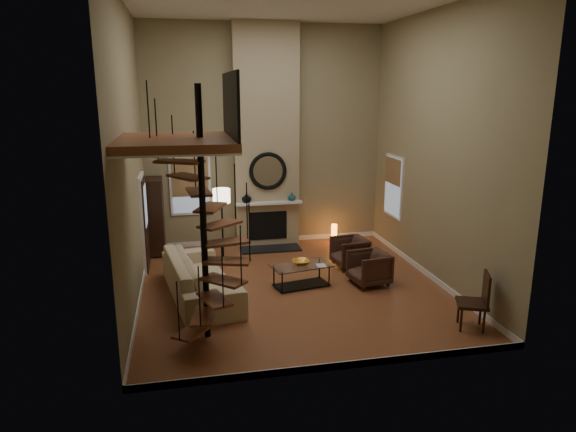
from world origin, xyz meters
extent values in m
cube|color=#A45D35|center=(0.00, 0.00, -0.01)|extent=(6.00, 6.50, 0.01)
cube|color=#90845D|center=(0.00, 3.25, 2.75)|extent=(6.00, 0.02, 5.50)
cube|color=#90845D|center=(0.00, -3.25, 2.75)|extent=(6.00, 0.02, 5.50)
cube|color=#90845D|center=(-3.00, 0.00, 2.75)|extent=(0.02, 6.50, 5.50)
cube|color=#90845D|center=(3.00, 0.00, 2.75)|extent=(0.02, 6.50, 5.50)
cube|color=white|center=(0.00, 3.24, 0.06)|extent=(6.00, 0.02, 0.12)
cube|color=white|center=(0.00, -3.24, 0.06)|extent=(6.00, 0.02, 0.12)
cube|color=white|center=(-2.99, 0.00, 0.06)|extent=(0.02, 6.50, 0.12)
cube|color=white|center=(2.99, 0.00, 0.06)|extent=(0.02, 6.50, 0.12)
cube|color=tan|center=(0.00, 3.06, 2.75)|extent=(1.60, 0.38, 5.50)
cube|color=black|center=(0.00, 2.57, 0.02)|extent=(1.50, 0.60, 0.04)
cube|color=black|center=(0.00, 2.86, 0.55)|extent=(0.95, 0.02, 0.72)
cube|color=white|center=(0.00, 2.78, 1.15)|extent=(1.70, 0.18, 0.06)
torus|color=black|center=(0.00, 2.84, 1.95)|extent=(0.94, 0.10, 0.94)
cylinder|color=white|center=(0.00, 2.85, 1.95)|extent=(0.80, 0.01, 0.80)
imported|color=black|center=(-0.55, 2.82, 1.30)|extent=(0.24, 0.24, 0.25)
imported|color=#164950|center=(0.60, 2.82, 1.28)|extent=(0.20, 0.20, 0.21)
cube|color=white|center=(-1.90, 3.23, 1.60)|extent=(1.02, 0.04, 1.52)
cube|color=#8C9EB2|center=(-1.90, 3.21, 1.60)|extent=(0.90, 0.01, 1.40)
cube|color=#A17948|center=(-1.90, 3.19, 1.81)|extent=(0.90, 0.01, 0.98)
cube|color=white|center=(2.98, 2.00, 1.60)|extent=(0.04, 1.02, 1.52)
cube|color=#8C9EB2|center=(2.96, 2.00, 1.60)|extent=(0.01, 0.90, 1.40)
cube|color=#A17948|center=(2.94, 2.00, 1.98)|extent=(0.01, 0.90, 0.63)
cube|color=white|center=(-2.97, 1.80, 1.05)|extent=(0.06, 1.05, 2.16)
cube|color=black|center=(-2.94, 1.80, 1.02)|extent=(0.05, 0.90, 2.05)
cube|color=#8C9EB2|center=(-2.90, 1.80, 1.45)|extent=(0.01, 0.60, 0.90)
cube|color=brown|center=(-2.15, -1.80, 3.18)|extent=(1.70, 2.20, 0.12)
cube|color=white|center=(-2.15, -1.80, 3.10)|extent=(1.70, 2.20, 0.03)
cube|color=black|center=(-1.33, -1.80, 3.71)|extent=(0.04, 2.20, 0.94)
cylinder|color=black|center=(-1.80, -1.80, 2.01)|extent=(0.10, 0.10, 4.02)
cube|color=brown|center=(-2.02, -2.08, 0.26)|extent=(0.71, 0.78, 0.04)
cylinder|color=black|center=(-2.24, -2.37, 0.73)|extent=(0.02, 0.02, 0.94)
cube|color=brown|center=(-1.86, -2.15, 0.52)|extent=(0.46, 0.77, 0.04)
cylinder|color=black|center=(-1.93, -2.51, 0.99)|extent=(0.02, 0.02, 0.94)
cube|color=brown|center=(-1.69, -2.14, 0.78)|extent=(0.55, 0.79, 0.04)
cylinder|color=black|center=(-1.58, -2.48, 1.25)|extent=(0.02, 0.02, 0.94)
cube|color=brown|center=(-1.54, -2.05, 1.04)|extent=(0.75, 0.74, 0.04)
cylinder|color=black|center=(-1.28, -2.30, 1.51)|extent=(0.02, 0.02, 0.94)
cube|color=brown|center=(-1.45, -1.90, 1.30)|extent=(0.79, 0.53, 0.04)
cylinder|color=black|center=(-1.11, -2.00, 1.77)|extent=(0.02, 0.02, 0.94)
cube|color=brown|center=(-1.45, -1.73, 1.56)|extent=(0.77, 0.48, 0.04)
cylinder|color=black|center=(-1.10, -1.65, 2.03)|extent=(0.02, 0.02, 0.94)
cube|color=brown|center=(-1.52, -1.57, 1.82)|extent=(0.77, 0.72, 0.04)
cylinder|color=black|center=(-1.25, -1.34, 2.29)|extent=(0.02, 0.02, 0.94)
cube|color=brown|center=(-1.67, -1.47, 2.08)|extent=(0.58, 0.79, 0.04)
cylinder|color=black|center=(-1.53, -1.13, 2.55)|extent=(0.02, 0.02, 0.94)
cube|color=brown|center=(-1.84, -1.44, 2.34)|extent=(0.41, 0.75, 0.04)
cylinder|color=black|center=(-1.88, -1.08, 2.81)|extent=(0.02, 0.02, 0.94)
cube|color=brown|center=(-2.00, -1.50, 2.60)|extent=(0.68, 0.79, 0.04)
cylinder|color=black|center=(-2.20, -1.20, 3.07)|extent=(0.02, 0.02, 0.94)
cube|color=brown|center=(-2.12, -1.63, 2.86)|extent=(0.80, 0.64, 0.04)
cylinder|color=black|center=(-2.44, -1.46, 3.33)|extent=(0.02, 0.02, 0.94)
cube|color=brown|center=(-2.16, -1.80, 3.12)|extent=(0.72, 0.34, 0.04)
cylinder|color=black|center=(-2.52, -1.80, 3.59)|extent=(0.02, 0.02, 0.94)
cube|color=black|center=(-2.77, 2.84, 0.95)|extent=(0.38, 0.82, 1.82)
imported|color=#CDB88E|center=(-1.85, -0.09, 0.40)|extent=(1.52, 2.94, 0.82)
imported|color=#452920|center=(1.60, 0.95, 0.35)|extent=(0.81, 0.79, 0.66)
imported|color=#452920|center=(1.66, -0.15, 0.35)|extent=(0.84, 0.83, 0.68)
cube|color=silver|center=(0.20, 0.02, 0.44)|extent=(1.31, 0.83, 0.02)
cube|color=black|center=(0.20, 0.02, 0.03)|extent=(1.19, 0.71, 0.02)
cylinder|color=black|center=(-0.26, -0.30, 0.22)|extent=(0.04, 0.04, 0.44)
cylinder|color=black|center=(0.76, -0.09, 0.22)|extent=(0.04, 0.04, 0.44)
cylinder|color=black|center=(-0.35, 0.13, 0.22)|extent=(0.04, 0.04, 0.44)
cylinder|color=black|center=(0.67, 0.34, 0.22)|extent=(0.04, 0.04, 0.44)
imported|color=orange|center=(0.20, 0.07, 0.50)|extent=(0.37, 0.37, 0.09)
imported|color=gray|center=(0.55, -0.13, 0.46)|extent=(0.20, 0.26, 0.02)
cylinder|color=black|center=(-1.23, 2.01, 0.01)|extent=(0.36, 0.36, 0.03)
cylinder|color=black|center=(-1.23, 2.01, 0.80)|extent=(0.04, 0.04, 1.56)
cylinder|color=#F2E5C6|center=(-1.23, 2.01, 1.55)|extent=(0.40, 0.40, 0.32)
cylinder|color=orange|center=(1.71, 2.75, 0.25)|extent=(0.15, 0.15, 0.53)
cube|color=black|center=(2.57, -2.41, 0.44)|extent=(0.64, 0.64, 0.06)
cube|color=black|center=(2.76, -2.49, 0.70)|extent=(0.22, 0.45, 0.58)
cylinder|color=black|center=(2.34, -2.51, 0.21)|extent=(0.05, 0.05, 0.47)
cylinder|color=black|center=(2.67, -2.64, 0.21)|extent=(0.05, 0.05, 0.47)
cylinder|color=black|center=(2.47, -2.17, 0.21)|extent=(0.05, 0.05, 0.47)
cylinder|color=black|center=(2.81, -2.31, 0.21)|extent=(0.05, 0.05, 0.47)
camera|label=1|loc=(-2.08, -9.64, 3.96)|focal=32.17mm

